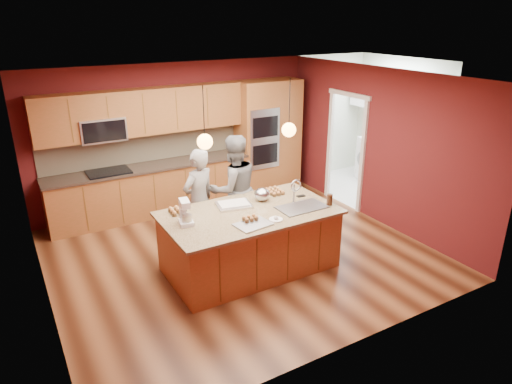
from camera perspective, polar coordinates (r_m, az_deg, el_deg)
floor at (r=7.22m, az=-2.07°, el=-7.67°), size 5.50×5.50×0.00m
ceiling at (r=6.37m, az=-2.40°, el=14.13°), size 5.50×5.50×0.00m
wall_back at (r=8.87m, az=-9.88°, el=6.99°), size 5.50×0.00×5.50m
wall_front at (r=4.77m, az=12.09°, el=-5.87°), size 5.50×0.00×5.50m
wall_left at (r=5.99m, az=-26.15°, el=-1.94°), size 0.00×5.00×5.00m
wall_right at (r=8.26m, az=14.96°, el=5.52°), size 0.00×5.00×5.00m
cabinet_run at (r=8.53m, az=-13.39°, el=3.60°), size 3.74×0.64×2.30m
oven_column at (r=9.43m, az=1.47°, el=6.90°), size 1.30×0.62×2.30m
doorway_trim at (r=8.89m, az=11.10°, el=4.92°), size 0.08×1.11×2.20m
laundry_room at (r=10.08m, az=17.11°, el=11.56°), size 2.60×2.70×2.70m
pendant_left at (r=5.80m, az=-6.41°, el=6.31°), size 0.20×0.20×0.80m
pendant_right at (r=6.40m, az=4.13°, el=7.79°), size 0.20×0.20×0.80m
island at (r=6.62m, az=-0.68°, el=-5.94°), size 2.45×1.37×1.28m
person_left at (r=7.09m, az=-7.14°, el=-1.02°), size 0.69×0.57×1.64m
person_right at (r=7.30m, az=-2.81°, el=0.35°), size 0.88×0.69×1.77m
stand_mixer at (r=6.08m, az=-8.84°, el=-2.71°), size 0.22×0.27×0.34m
sheet_cake at (r=6.62m, az=-2.79°, el=-1.57°), size 0.55×0.45×0.05m
cooling_rack at (r=6.02m, az=-0.37°, el=-4.06°), size 0.50×0.39×0.02m
mixing_bowl at (r=6.79m, az=0.77°, el=-0.30°), size 0.24×0.24×0.20m
plate at (r=6.18m, az=2.49°, el=-3.44°), size 0.19×0.19×0.01m
tumbler at (r=6.71m, az=9.18°, el=-0.94°), size 0.08×0.08×0.16m
phone at (r=7.00m, az=5.65°, el=-0.49°), size 0.14×0.08×0.01m
cupcakes_left at (r=6.46m, az=-10.04°, el=-2.35°), size 0.17×0.25×0.08m
cupcakes_rack at (r=6.11m, az=-0.73°, el=-3.30°), size 0.21×0.14×0.06m
cupcakes_right at (r=7.08m, az=2.32°, el=0.10°), size 0.23×0.31×0.07m
washer at (r=10.06m, az=16.89°, el=3.15°), size 0.75×0.77×1.04m
dryer at (r=10.49m, az=14.47°, el=3.90°), size 0.76×0.77×0.96m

